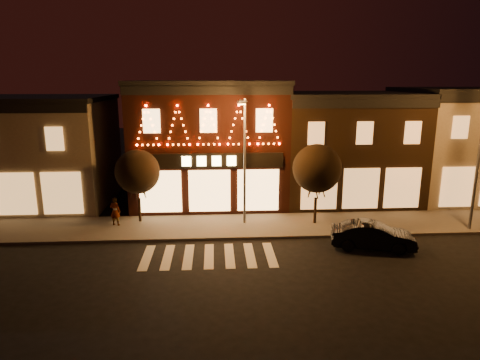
{
  "coord_description": "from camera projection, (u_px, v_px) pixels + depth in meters",
  "views": [
    {
      "loc": [
        0.35,
        -15.12,
        8.41
      ],
      "look_at": [
        1.51,
        4.0,
        3.8
      ],
      "focal_mm": 31.5,
      "sensor_mm": 36.0,
      "label": 1
    }
  ],
  "objects": [
    {
      "name": "ground",
      "position": [
        208.0,
        297.0,
        16.62
      ],
      "size": [
        120.0,
        120.0,
        0.0
      ],
      "primitive_type": "plane",
      "color": "black",
      "rests_on": "ground"
    },
    {
      "name": "sidewalk_far",
      "position": [
        244.0,
        226.0,
        24.49
      ],
      "size": [
        44.0,
        4.0,
        0.15
      ],
      "primitive_type": "cube",
      "color": "#47423D",
      "rests_on": "ground"
    },
    {
      "name": "building_left",
      "position": [
        18.0,
        151.0,
        28.58
      ],
      "size": [
        12.2,
        8.28,
        7.3
      ],
      "color": "#7C6E58",
      "rests_on": "ground"
    },
    {
      "name": "building_pulp",
      "position": [
        210.0,
        142.0,
        29.21
      ],
      "size": [
        10.2,
        8.34,
        8.3
      ],
      "color": "black",
      "rests_on": "ground"
    },
    {
      "name": "building_right_a",
      "position": [
        343.0,
        146.0,
        29.88
      ],
      "size": [
        9.2,
        8.28,
        7.5
      ],
      "color": "black",
      "rests_on": "ground"
    },
    {
      "name": "building_right_b",
      "position": [
        466.0,
        143.0,
        30.38
      ],
      "size": [
        9.2,
        8.28,
        7.8
      ],
      "color": "#7C6E58",
      "rests_on": "ground"
    },
    {
      "name": "streetlamp_mid",
      "position": [
        244.0,
        152.0,
        23.66
      ],
      "size": [
        0.58,
        1.66,
        7.21
      ],
      "rotation": [
        0.0,
        0.0,
        0.19
      ],
      "color": "#59595E",
      "rests_on": "sidewalk_far"
    },
    {
      "name": "tree_left",
      "position": [
        138.0,
        172.0,
        24.39
      ],
      "size": [
        2.58,
        2.58,
        4.31
      ],
      "rotation": [
        0.0,
        0.0,
        -0.15
      ],
      "color": "black",
      "rests_on": "sidewalk_far"
    },
    {
      "name": "tree_right",
      "position": [
        317.0,
        169.0,
        24.04
      ],
      "size": [
        2.79,
        2.79,
        4.67
      ],
      "rotation": [
        0.0,
        0.0,
        -0.09
      ],
      "color": "black",
      "rests_on": "sidewalk_far"
    },
    {
      "name": "dark_sedan",
      "position": [
        373.0,
        236.0,
        21.28
      ],
      "size": [
        4.36,
        2.34,
        1.36
      ],
      "primitive_type": "imported",
      "rotation": [
        0.0,
        0.0,
        1.34
      ],
      "color": "black",
      "rests_on": "ground"
    },
    {
      "name": "pedestrian",
      "position": [
        115.0,
        211.0,
        24.22
      ],
      "size": [
        0.69,
        0.55,
        1.67
      ],
      "primitive_type": "imported",
      "rotation": [
        0.0,
        0.0,
        2.87
      ],
      "color": "gray",
      "rests_on": "sidewalk_far"
    }
  ]
}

